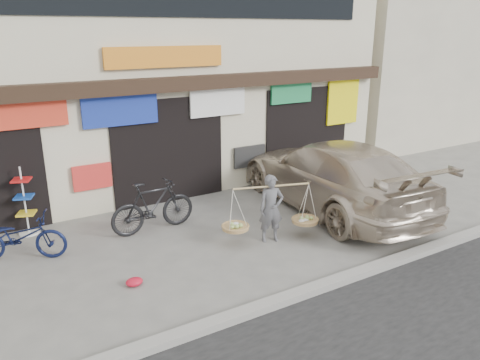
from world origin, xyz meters
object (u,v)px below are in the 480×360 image
suv (331,174)px  display_rack (25,207)px  bike_1 (153,206)px  street_vendor (271,212)px  bike_0 (19,237)px

suv → display_rack: size_ratio=3.93×
bike_1 → suv: (4.40, -0.89, 0.27)m
street_vendor → bike_0: bearing=176.1°
suv → bike_0: bearing=-3.2°
street_vendor → bike_1: size_ratio=1.05×
street_vendor → bike_1: (-1.95, 1.78, -0.08)m
bike_0 → bike_1: bearing=-66.2°
bike_0 → suv: bearing=-72.7°
street_vendor → bike_1: bearing=154.9°
bike_1 → display_rack: 2.76m
street_vendor → suv: bearing=37.3°
street_vendor → bike_0: size_ratio=1.14×
street_vendor → display_rack: size_ratio=1.32×
display_rack → bike_1: bearing=-27.4°
bike_0 → display_rack: display_rack is taller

